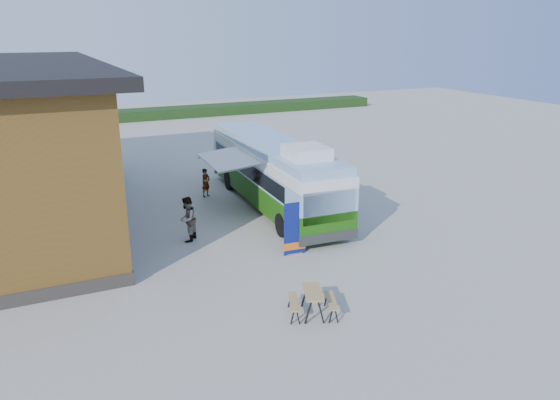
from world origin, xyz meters
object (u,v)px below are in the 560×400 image
person_a (206,183)px  slurry_tanker (101,168)px  person_b (187,219)px  bus (273,171)px  banner (295,233)px  picnic_table (313,297)px

person_a → slurry_tanker: slurry_tanker is taller
person_a → person_b: (-2.75, -6.02, 0.21)m
bus → slurry_tanker: bus is taller
banner → person_a: 9.40m
banner → person_b: banner is taller
person_a → bus: bearing=-76.6°
bus → slurry_tanker: size_ratio=2.38×
bus → slurry_tanker: bearing=139.2°
person_a → banner: bearing=-112.6°
person_b → person_a: bearing=-166.3°
banner → person_a: bearing=98.1°
bus → slurry_tanker: 10.65m
picnic_table → person_a: 14.14m
picnic_table → slurry_tanker: size_ratio=0.34×
bus → person_a: bearing=134.0°
slurry_tanker → bus: bearing=-25.0°
person_b → banner: bearing=85.4°
person_b → slurry_tanker: (-2.23, 10.25, 0.22)m
picnic_table → slurry_tanker: (-4.12, 18.34, 0.58)m
picnic_table → bus: bearing=93.4°
banner → picnic_table: 5.06m
bus → person_a: (-2.72, 3.11, -1.11)m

